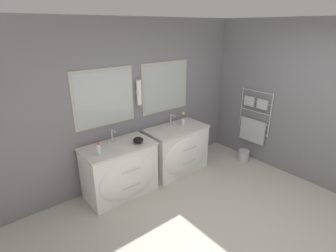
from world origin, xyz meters
name	(u,v)px	position (x,y,z in m)	size (l,w,h in m)	color
ground_plane	(250,243)	(0.00, 0.00, 0.00)	(16.00, 16.00, 0.00)	#BCB5A8
wall_back	(142,101)	(0.00, 2.25, 1.31)	(5.45, 0.16, 2.60)	slate
wall_right	(275,97)	(1.95, 1.01, 1.29)	(0.13, 4.33, 2.60)	slate
vanity_left	(121,171)	(-0.69, 1.87, 0.41)	(1.08, 0.66, 0.82)	white
vanity_right	(178,150)	(0.45, 1.87, 0.41)	(1.08, 0.66, 0.82)	white
faucet_left	(113,136)	(-0.69, 2.05, 0.92)	(0.17, 0.13, 0.21)	silver
faucet_right	(171,120)	(0.45, 2.05, 0.92)	(0.17, 0.13, 0.21)	silver
toiletry_bottle	(99,149)	(-1.03, 1.81, 0.90)	(0.05, 0.05, 0.18)	silver
amenity_bowl	(138,140)	(-0.41, 1.79, 0.86)	(0.16, 0.16, 0.09)	black
flower_vase	(183,119)	(0.64, 1.94, 0.92)	(0.06, 0.06, 0.24)	silver
waste_bin	(244,155)	(1.69, 1.33, 0.11)	(0.21, 0.21, 0.21)	#B7B7BC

